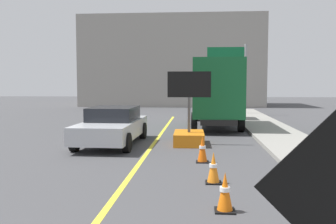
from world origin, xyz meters
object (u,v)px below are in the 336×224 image
object	(u,v)px
arrow_board_trailer	(189,131)
pickup_car	(113,126)
traffic_cone_mid_lane	(225,192)
traffic_cone_curbside	(202,149)
highway_guide_sign	(234,67)
traffic_cone_far_lane	(213,168)
box_truck	(216,92)

from	to	relation	value
arrow_board_trailer	pickup_car	world-z (taller)	arrow_board_trailer
traffic_cone_mid_lane	traffic_cone_curbside	xyz separation A→B (m)	(-0.35, 4.11, 0.03)
highway_guide_sign	traffic_cone_curbside	xyz separation A→B (m)	(-2.41, -16.24, -3.04)
highway_guide_sign	traffic_cone_far_lane	distance (m)	18.86
box_truck	traffic_cone_curbside	xyz separation A→B (m)	(-0.81, -8.98, -1.45)
arrow_board_trailer	traffic_cone_curbside	xyz separation A→B (m)	(0.46, -3.16, -0.10)
traffic_cone_mid_lane	traffic_cone_curbside	bearing A→B (deg)	94.88
traffic_cone_far_lane	highway_guide_sign	bearing A→B (deg)	83.26
traffic_cone_mid_lane	traffic_cone_curbside	distance (m)	4.13
box_truck	traffic_cone_curbside	distance (m)	9.13
box_truck	highway_guide_sign	xyz separation A→B (m)	(1.59, 7.27, 1.59)
arrow_board_trailer	traffic_cone_curbside	size ratio (longest dim) A/B	3.48
traffic_cone_far_lane	arrow_board_trailer	bearing A→B (deg)	97.26
arrow_board_trailer	highway_guide_sign	xyz separation A→B (m)	(2.87, 13.08, 2.94)
traffic_cone_mid_lane	traffic_cone_far_lane	size ratio (longest dim) A/B	0.99
arrow_board_trailer	traffic_cone_mid_lane	world-z (taller)	arrow_board_trailer
arrow_board_trailer	pickup_car	size ratio (longest dim) A/B	0.57
pickup_car	highway_guide_sign	size ratio (longest dim) A/B	0.95
arrow_board_trailer	pickup_car	distance (m)	2.85
arrow_board_trailer	box_truck	distance (m)	6.10
traffic_cone_mid_lane	traffic_cone_far_lane	distance (m)	1.89
pickup_car	traffic_cone_mid_lane	size ratio (longest dim) A/B	6.69
box_truck	traffic_cone_far_lane	xyz separation A→B (m)	(-0.59, -11.21, -1.48)
pickup_car	traffic_cone_far_lane	xyz separation A→B (m)	(3.52, -5.18, -0.34)
box_truck	traffic_cone_far_lane	bearing A→B (deg)	-93.00
highway_guide_sign	box_truck	bearing A→B (deg)	-102.38
pickup_car	traffic_cone_far_lane	bearing A→B (deg)	-55.76
box_truck	highway_guide_sign	distance (m)	7.61
pickup_car	traffic_cone_mid_lane	xyz separation A→B (m)	(3.65, -7.06, -0.35)
pickup_car	highway_guide_sign	bearing A→B (deg)	66.78
traffic_cone_mid_lane	traffic_cone_far_lane	world-z (taller)	traffic_cone_far_lane
highway_guide_sign	traffic_cone_mid_lane	size ratio (longest dim) A/B	7.03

